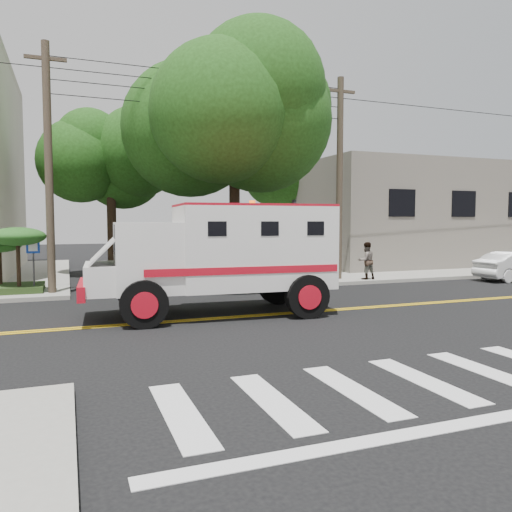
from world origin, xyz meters
name	(u,v)px	position (x,y,z in m)	size (l,w,h in m)	color
ground	(256,316)	(0.00, 0.00, 0.00)	(100.00, 100.00, 0.00)	black
sidewalk_ne	(379,263)	(13.50, 13.50, 0.07)	(17.00, 17.00, 0.15)	gray
building_right	(395,215)	(15.00, 14.00, 3.15)	(14.00, 12.00, 6.00)	slate
utility_pole_left	(49,171)	(-5.60, 6.00, 4.50)	(0.28, 0.28, 9.00)	#382D23
utility_pole_right	(340,181)	(6.30, 6.20, 4.50)	(0.28, 0.28, 9.00)	#382D23
tree_main	(247,111)	(1.94, 6.21, 7.20)	(6.08, 5.70, 9.85)	black
tree_left	(118,159)	(-2.68, 11.79, 5.73)	(4.48, 4.20, 7.70)	black
tree_right	(298,168)	(8.84, 15.77, 6.09)	(4.80, 4.50, 8.20)	black
traffic_signal	(294,233)	(3.80, 5.60, 2.23)	(0.15, 0.18, 3.60)	#3F3F42
accessibility_sign	(33,259)	(-6.20, 6.17, 1.37)	(0.45, 0.10, 2.02)	#3F3F42
armored_truck	(222,252)	(-0.85, 0.53, 1.82)	(7.18, 3.22, 3.20)	silver
pedestrian_a	(331,259)	(5.50, 5.50, 1.12)	(0.71, 0.46, 1.94)	gray
pedestrian_b	(366,261)	(7.29, 5.50, 0.97)	(0.80, 0.62, 1.65)	gray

